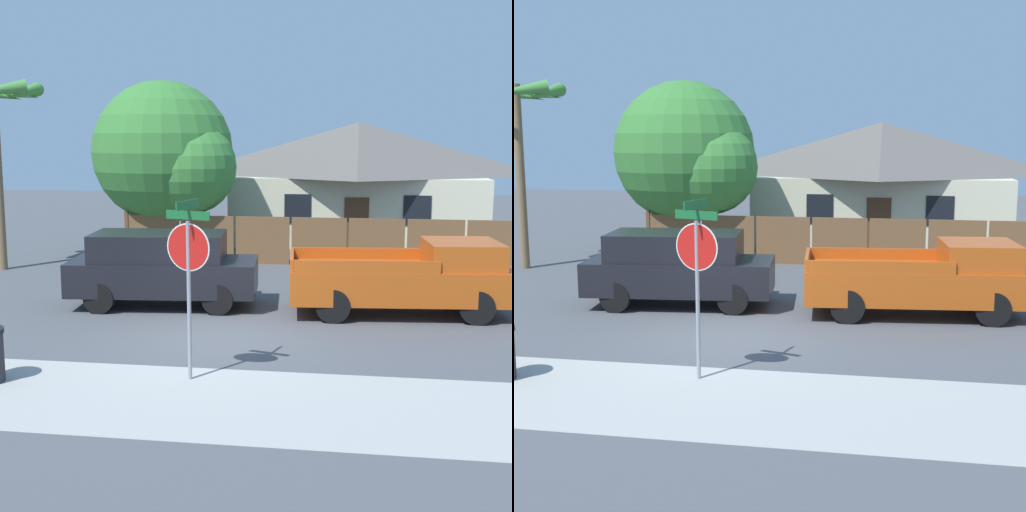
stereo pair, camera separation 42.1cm
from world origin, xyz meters
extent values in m
plane|color=#4C4F54|center=(0.00, 0.00, 0.00)|extent=(80.00, 80.00, 0.00)
cube|color=#A3A39E|center=(0.00, -3.60, 0.00)|extent=(36.00, 3.20, 0.01)
cube|color=brown|center=(-3.92, 9.06, 0.80)|extent=(1.81, 0.06, 1.59)
cube|color=brown|center=(-2.04, 9.06, 0.80)|extent=(1.81, 0.06, 1.59)
cube|color=brown|center=(-0.15, 9.06, 0.80)|extent=(1.81, 0.06, 1.59)
cube|color=brown|center=(1.73, 9.06, 0.80)|extent=(1.81, 0.06, 1.59)
cube|color=brown|center=(3.61, 9.06, 0.80)|extent=(1.81, 0.06, 1.59)
cube|color=brown|center=(5.49, 9.06, 0.80)|extent=(1.81, 0.06, 1.59)
cube|color=brown|center=(7.37, 9.06, 0.80)|extent=(1.81, 0.06, 1.59)
cube|color=brown|center=(-4.86, 9.06, 0.85)|extent=(0.12, 0.12, 1.69)
cube|color=beige|center=(2.93, 15.27, 1.34)|extent=(9.75, 5.94, 2.67)
pyramid|color=#5B5651|center=(2.93, 15.27, 3.74)|extent=(10.53, 6.42, 2.13)
cube|color=black|center=(0.73, 12.28, 1.55)|extent=(1.00, 0.04, 1.10)
cube|color=black|center=(5.12, 12.28, 1.55)|extent=(1.00, 0.04, 1.10)
cube|color=brown|center=(2.93, 12.28, 1.00)|extent=(0.90, 0.04, 2.00)
cylinder|color=brown|center=(-3.87, 10.24, 0.91)|extent=(0.40, 0.40, 1.82)
sphere|color=#387A33|center=(-3.87, 10.24, 3.69)|extent=(4.97, 4.97, 4.97)
sphere|color=#3C8437|center=(-2.75, 9.62, 3.19)|extent=(3.23, 3.23, 3.23)
cylinder|color=brown|center=(-8.27, 6.82, 2.92)|extent=(0.28, 0.28, 5.84)
cone|color=#428438|center=(-7.24, 6.82, 5.56)|extent=(0.44, 1.92, 0.73)
cone|color=#428438|center=(-7.76, 7.71, 5.56)|extent=(1.88, 1.34, 0.73)
cone|color=#428438|center=(-8.79, 7.71, 5.56)|extent=(1.88, 1.34, 0.73)
cone|color=#428438|center=(-7.76, 5.93, 5.56)|extent=(1.88, 1.34, 0.73)
cube|color=black|center=(-1.76, 2.67, 0.77)|extent=(4.78, 2.31, 0.83)
cube|color=black|center=(-1.87, 2.66, 1.52)|extent=(3.39, 2.03, 0.68)
cube|color=black|center=(-0.34, 2.80, 1.52)|extent=(0.21, 1.65, 0.57)
cylinder|color=black|center=(-0.41, 3.63, 0.38)|extent=(0.76, 0.22, 0.76)
cylinder|color=black|center=(-0.25, 1.97, 0.38)|extent=(0.76, 0.22, 0.76)
cylinder|color=black|center=(-3.26, 3.36, 0.38)|extent=(0.76, 0.22, 0.76)
cylinder|color=black|center=(-3.11, 1.70, 0.38)|extent=(0.76, 0.22, 0.76)
cube|color=#B74C14|center=(4.03, 2.67, 0.78)|extent=(5.39, 2.47, 0.80)
cube|color=#B74C14|center=(5.46, 2.80, 1.48)|extent=(1.84, 1.98, 0.60)
cube|color=#B74C14|center=(3.06, 3.52, 1.32)|extent=(3.27, 0.39, 0.28)
cube|color=#B74C14|center=(3.24, 1.64, 1.32)|extent=(3.27, 0.39, 0.28)
cube|color=#B74C14|center=(1.47, 2.42, 1.32)|extent=(0.26, 1.89, 0.28)
cylinder|color=black|center=(5.56, 3.70, 0.40)|extent=(0.79, 0.22, 0.79)
cylinder|color=black|center=(5.73, 1.94, 0.40)|extent=(0.79, 0.22, 0.79)
cylinder|color=black|center=(2.34, 3.40, 0.40)|extent=(0.79, 0.22, 0.79)
cylinder|color=black|center=(2.50, 1.63, 0.40)|extent=(0.79, 0.22, 0.79)
cylinder|color=gray|center=(0.18, -2.61, 1.40)|extent=(0.07, 0.07, 2.79)
cylinder|color=red|center=(0.18, -2.61, 2.34)|extent=(0.76, 0.24, 0.78)
cylinder|color=white|center=(0.18, -2.61, 2.34)|extent=(0.80, 0.24, 0.83)
cube|color=#19602D|center=(0.18, -2.61, 2.89)|extent=(0.81, 0.25, 0.15)
cube|color=#19602D|center=(0.18, -2.61, 3.07)|extent=(0.23, 0.73, 0.15)
camera|label=1|loc=(3.07, -14.29, 4.19)|focal=50.00mm
camera|label=2|loc=(3.49, -14.23, 4.19)|focal=50.00mm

